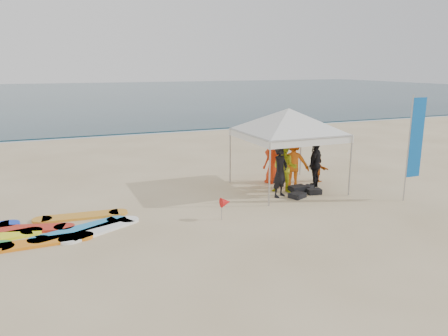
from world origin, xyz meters
name	(u,v)px	position (x,y,z in m)	size (l,w,h in m)	color
ground	(254,237)	(0.00, 0.00, 0.00)	(120.00, 120.00, 0.00)	beige
ocean	(74,94)	(0.00, 60.00, 0.04)	(160.00, 84.00, 0.08)	#0C2633
shoreline_foam	(125,134)	(0.00, 18.20, 0.00)	(160.00, 1.20, 0.01)	silver
person_black_a	(280,171)	(2.34, 2.79, 0.85)	(0.62, 0.41, 1.70)	black
person_yellow	(285,168)	(2.71, 3.14, 0.86)	(0.84, 0.65, 1.72)	gold
person_orange_a	(293,162)	(3.32, 3.61, 0.90)	(1.17, 0.67, 1.81)	orange
person_black_b	(315,164)	(4.03, 3.29, 0.84)	(0.99, 0.41, 1.69)	black
person_orange_b	(274,158)	(3.01, 4.46, 0.91)	(0.89, 0.58, 1.82)	red
person_seated	(317,169)	(4.61, 3.98, 0.48)	(0.89, 0.28, 0.96)	#C55911
canopy_tent	(289,109)	(3.05, 3.56, 2.80)	(4.27, 4.27, 3.22)	#A5A5A8
feather_flag	(415,139)	(6.03, 0.86, 1.98)	(0.57, 0.04, 3.37)	#A5A5A8
marker_pennant	(226,202)	(-0.15, 1.47, 0.49)	(0.28, 0.28, 0.64)	#A5A5A8
gear_pile	(303,191)	(3.22, 2.77, 0.10)	(1.30, 1.04, 0.22)	black
surfboard_spread	(29,233)	(-5.28, 2.39, 0.03)	(5.65, 2.29, 0.07)	#FFFB1A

